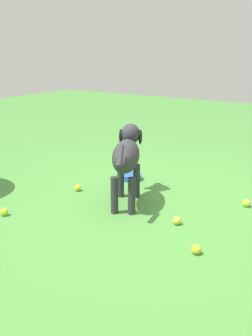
{
  "coord_description": "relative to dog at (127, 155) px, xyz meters",
  "views": [
    {
      "loc": [
        -1.59,
        2.69,
        1.32
      ],
      "look_at": [
        0.15,
        0.04,
        0.33
      ],
      "focal_mm": 41.75,
      "sensor_mm": 36.0,
      "label": 1
    }
  ],
  "objects": [
    {
      "name": "dog",
      "position": [
        0.0,
        0.0,
        0.0
      ],
      "size": [
        0.5,
        0.88,
        0.65
      ],
      "rotation": [
        0.0,
        0.0,
        5.17
      ],
      "color": "#2D2D33",
      "rests_on": "ground"
    },
    {
      "name": "ground",
      "position": [
        -0.17,
        0.01,
        -0.43
      ],
      "size": [
        14.0,
        14.0,
        0.0
      ],
      "primitive_type": "plane",
      "color": "#478438"
    },
    {
      "name": "water_bowl",
      "position": [
        0.31,
        -0.55,
        -0.4
      ],
      "size": [
        0.22,
        0.22,
        0.06
      ],
      "primitive_type": "cylinder",
      "color": "blue",
      "rests_on": "ground"
    },
    {
      "name": "tennis_ball_2",
      "position": [
        0.68,
        0.79,
        -0.4
      ],
      "size": [
        0.07,
        0.07,
        0.07
      ],
      "primitive_type": "sphere",
      "color": "#C3DD30",
      "rests_on": "ground"
    },
    {
      "name": "tennis_ball_3",
      "position": [
        -0.92,
        -0.48,
        -0.4
      ],
      "size": [
        0.07,
        0.07,
        0.07
      ],
      "primitive_type": "sphere",
      "color": "#C6DE2F",
      "rests_on": "ground"
    },
    {
      "name": "tennis_ball_4",
      "position": [
        -0.57,
        0.17,
        -0.4
      ],
      "size": [
        0.07,
        0.07,
        0.07
      ],
      "primitive_type": "sphere",
      "color": "yellow",
      "rests_on": "ground"
    },
    {
      "name": "tennis_ball_0",
      "position": [
        -0.88,
        0.51,
        -0.4
      ],
      "size": [
        0.07,
        0.07,
        0.07
      ],
      "primitive_type": "sphere",
      "color": "#CADD2B",
      "rests_on": "ground"
    },
    {
      "name": "tennis_ball_1",
      "position": [
        0.55,
        0.02,
        -0.4
      ],
      "size": [
        0.07,
        0.07,
        0.07
      ],
      "primitive_type": "sphere",
      "color": "yellow",
      "rests_on": "ground"
    }
  ]
}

